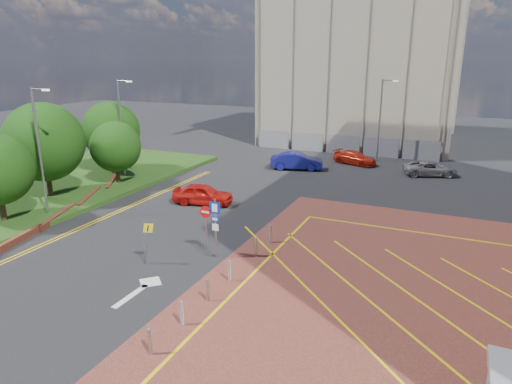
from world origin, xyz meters
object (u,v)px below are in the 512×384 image
Objects in this scene: lamp_back at (381,117)px; sign_cluster at (212,222)px; car_red_back at (355,158)px; warning_sign at (147,238)px; car_blue_back at (297,161)px; tree_c at (115,147)px; lamp_left_near at (40,147)px; lamp_left_far at (122,124)px; car_silver_back at (430,169)px; car_red_left at (203,194)px; tree_b at (44,142)px; tree_d at (111,131)px.

lamp_back is 27.38m from sign_cluster.
warning_sign is at bearing -170.85° from car_red_back.
car_blue_back is 1.11× the size of car_red_back.
tree_c is 15.96m from warning_sign.
car_blue_back is (11.34, 11.17, -2.40)m from tree_c.
lamp_left_near is 10.20m from lamp_left_far.
warning_sign is 0.50× the size of car_silver_back.
car_red_left is 18.37m from car_red_back.
tree_b is 7.10m from lamp_left_far.
sign_cluster is at bearing 170.76° from car_blue_back.
lamp_left_near is at bearing 163.00° from warning_sign.
tree_b is 0.84× the size of lamp_back.
lamp_left_far is 2.50× the size of sign_cluster.
car_silver_back is (11.45, 2.60, -0.16)m from car_blue_back.
car_red_left reaches higher than car_red_back.
car_red_left reaches higher than car_silver_back.
tree_b is at bearing 107.49° from car_silver_back.
tree_d is 20.25m from warning_sign.
tree_c is 16.10m from car_blue_back.
car_silver_back is at bearing -85.62° from car_red_back.
sign_cluster is at bearing -35.58° from tree_d.
tree_b is at bearing 95.93° from car_red_left.
lamp_back is 9.92m from car_blue_back.
car_red_left is (9.65, -3.40, -3.94)m from lamp_left_far.
tree_c is at bearing -134.32° from lamp_back.
lamp_back is (16.50, 26.00, -0.30)m from lamp_left_near.
lamp_left_near is 3.55× the size of warning_sign.
tree_d reaches higher than car_red_back.
tree_b reaches higher than car_silver_back.
tree_b is 1.59× the size of car_red_left.
car_silver_back is (21.72, 21.76, -4.03)m from lamp_left_near.
car_blue_back is at bearing 29.65° from tree_d.
tree_c is 2.65m from lamp_left_far.
lamp_left_near is 1.00× the size of lamp_left_far.
car_red_back is at bearing 56.05° from car_silver_back.
car_red_back is (18.80, 12.55, -3.24)m from tree_d.
warning_sign is 0.52× the size of car_red_back.
lamp_left_near is 1.78× the size of car_silver_back.
warning_sign is 27.43m from car_silver_back.
car_red_back is (17.80, 20.55, -3.61)m from tree_b.
lamp_back is (17.58, 18.00, 1.17)m from tree_c.
lamp_left_far reaches higher than car_red_left.
tree_c is 0.81× the size of tree_d.
warning_sign is (14.31, -14.13, -2.44)m from tree_d.
tree_d is 11.76m from lamp_left_near.
lamp_left_far is 18.23m from warning_sign.
lamp_left_far is at bearing 110.61° from car_blue_back.
car_blue_back is 6.25m from car_red_back.
car_silver_back is (5.22, -4.24, -3.73)m from lamp_back.
lamp_left_near is 1.67× the size of car_blue_back.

